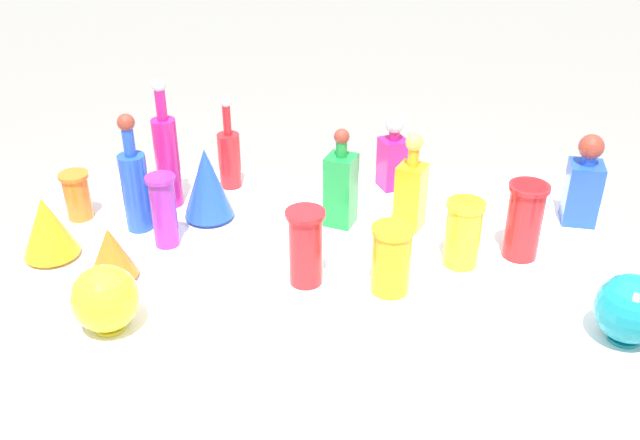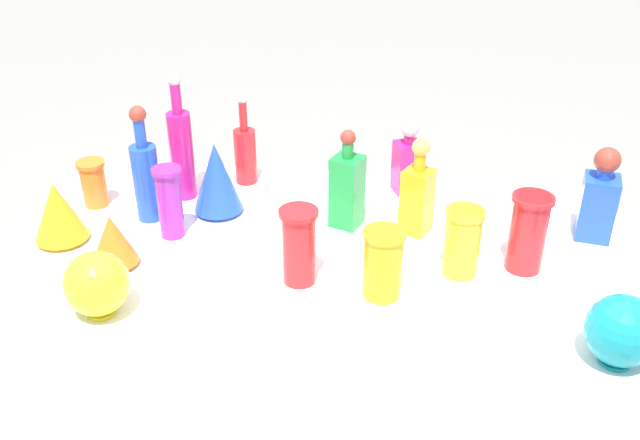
% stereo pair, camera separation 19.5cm
% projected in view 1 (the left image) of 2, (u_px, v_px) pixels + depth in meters
% --- Properties ---
extents(display_table, '(1.76, 1.04, 0.76)m').
position_uv_depth(display_table, '(320.00, 276.00, 2.00)').
color(display_table, white).
rests_on(display_table, ground).
extents(tall_bottle_0, '(0.07, 0.07, 0.41)m').
position_uv_depth(tall_bottle_0, '(167.00, 157.00, 2.16)').
color(tall_bottle_0, '#C61972').
rests_on(tall_bottle_0, display_table).
extents(tall_bottle_1, '(0.08, 0.08, 0.36)m').
position_uv_depth(tall_bottle_1, '(135.00, 185.00, 2.04)').
color(tall_bottle_1, blue).
rests_on(tall_bottle_1, display_table).
extents(tall_bottle_2, '(0.07, 0.07, 0.30)m').
position_uv_depth(tall_bottle_2, '(229.00, 157.00, 2.30)').
color(tall_bottle_2, red).
rests_on(tall_bottle_2, display_table).
extents(square_decanter_0, '(0.10, 0.10, 0.25)m').
position_uv_depth(square_decanter_0, '(393.00, 157.00, 2.29)').
color(square_decanter_0, '#C61972').
rests_on(square_decanter_0, display_table).
extents(square_decanter_1, '(0.11, 0.11, 0.28)m').
position_uv_depth(square_decanter_1, '(584.00, 184.00, 2.09)').
color(square_decanter_1, blue).
rests_on(square_decanter_1, display_table).
extents(square_decanter_2, '(0.11, 0.11, 0.30)m').
position_uv_depth(square_decanter_2, '(341.00, 186.00, 2.08)').
color(square_decanter_2, '#198C38').
rests_on(square_decanter_2, display_table).
extents(square_decanter_3, '(0.10, 0.10, 0.29)m').
position_uv_depth(square_decanter_3, '(411.00, 190.00, 2.06)').
color(square_decanter_3, orange).
rests_on(square_decanter_3, display_table).
extents(slender_vase_0, '(0.10, 0.10, 0.19)m').
position_uv_depth(slender_vase_0, '(463.00, 232.00, 1.90)').
color(slender_vase_0, yellow).
rests_on(slender_vase_0, display_table).
extents(slender_vase_1, '(0.11, 0.11, 0.19)m').
position_uv_depth(slender_vase_1, '(391.00, 257.00, 1.79)').
color(slender_vase_1, orange).
rests_on(slender_vase_1, display_table).
extents(slender_vase_2, '(0.10, 0.10, 0.21)m').
position_uv_depth(slender_vase_2, '(306.00, 245.00, 1.82)').
color(slender_vase_2, red).
rests_on(slender_vase_2, display_table).
extents(slender_vase_3, '(0.11, 0.11, 0.22)m').
position_uv_depth(slender_vase_3, '(524.00, 219.00, 1.92)').
color(slender_vase_3, red).
rests_on(slender_vase_3, display_table).
extents(slender_vase_4, '(0.09, 0.09, 0.15)m').
position_uv_depth(slender_vase_4, '(77.00, 194.00, 2.13)').
color(slender_vase_4, orange).
rests_on(slender_vase_4, display_table).
extents(slender_vase_5, '(0.08, 0.08, 0.21)m').
position_uv_depth(slender_vase_5, '(164.00, 209.00, 1.98)').
color(slender_vase_5, purple).
rests_on(slender_vase_5, display_table).
extents(fluted_vase_0, '(0.15, 0.15, 0.18)m').
position_uv_depth(fluted_vase_0, '(47.00, 227.00, 1.93)').
color(fluted_vase_0, orange).
rests_on(fluted_vase_0, display_table).
extents(fluted_vase_1, '(0.13, 0.13, 0.15)m').
position_uv_depth(fluted_vase_1, '(111.00, 252.00, 1.85)').
color(fluted_vase_1, orange).
rests_on(fluted_vase_1, display_table).
extents(fluted_vase_2, '(0.15, 0.15, 0.23)m').
position_uv_depth(fluted_vase_2, '(207.00, 183.00, 2.11)').
color(fluted_vase_2, blue).
rests_on(fluted_vase_2, display_table).
extents(round_bowl_0, '(0.16, 0.16, 0.17)m').
position_uv_depth(round_bowl_0, '(105.00, 299.00, 1.66)').
color(round_bowl_0, yellow).
rests_on(round_bowl_0, display_table).
extents(round_bowl_1, '(0.16, 0.16, 0.17)m').
position_uv_depth(round_bowl_1, '(631.00, 309.00, 1.62)').
color(round_bowl_1, teal).
rests_on(round_bowl_1, display_table).
extents(price_tag_left, '(0.05, 0.02, 0.04)m').
position_uv_depth(price_tag_left, '(379.00, 344.00, 1.62)').
color(price_tag_left, white).
rests_on(price_tag_left, display_table).
extents(cardboard_box_behind_left, '(0.47, 0.30, 0.35)m').
position_uv_depth(cardboard_box_behind_left, '(344.00, 222.00, 3.39)').
color(cardboard_box_behind_left, tan).
rests_on(cardboard_box_behind_left, ground).
extents(cardboard_box_behind_right, '(0.61, 0.55, 0.48)m').
position_uv_depth(cardboard_box_behind_right, '(247.00, 245.00, 3.09)').
color(cardboard_box_behind_right, tan).
rests_on(cardboard_box_behind_right, ground).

